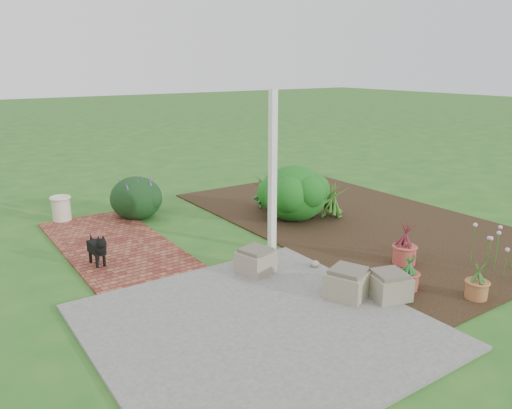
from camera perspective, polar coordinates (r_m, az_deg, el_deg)
ground at (r=7.71m, az=0.45°, el=-5.91°), size 80.00×80.00×0.00m
concrete_patio at (r=5.76m, az=0.14°, el=-13.69°), size 3.50×3.50×0.04m
brick_path at (r=8.49m, az=-15.99°, el=-4.34°), size 1.60×3.50×0.04m
garden_bed at (r=9.60m, az=11.07°, el=-1.68°), size 4.00×7.00×0.03m
veranda_post at (r=7.59m, az=1.90°, el=3.60°), size 0.10×0.10×2.50m
stone_trough_near at (r=6.42m, az=10.40°, el=-8.93°), size 0.62×0.62×0.31m
stone_trough_mid at (r=6.49m, az=14.93°, el=-9.04°), size 0.55×0.55×0.29m
stone_trough_far at (r=7.02m, az=-0.04°, el=-6.53°), size 0.54×0.54×0.29m
black_dog at (r=7.54m, az=-17.68°, el=-4.70°), size 0.18×0.53×0.45m
cream_ceramic_urn at (r=9.92m, az=-21.36°, el=-0.45°), size 0.36×0.36×0.44m
evergreen_shrub at (r=9.32m, az=4.43°, el=1.47°), size 1.49×1.49×1.04m
agapanthus_clump_back at (r=9.53m, az=8.22°, el=1.07°), size 1.22×1.22×0.85m
agapanthus_clump_front at (r=10.02m, az=1.40°, el=1.91°), size 1.24×1.24×0.83m
terracotta_pot_bronze at (r=7.64m, az=16.58°, el=-5.50°), size 0.36×0.36×0.27m
terracotta_pot_small_left at (r=6.88m, az=23.90°, el=-8.89°), size 0.31×0.31×0.22m
terracotta_pot_small_right at (r=6.83m, az=16.98°, el=-8.33°), size 0.31×0.31×0.23m
purple_flowering_bush at (r=9.72m, az=-13.53°, el=0.84°), size 1.10×1.10×0.83m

